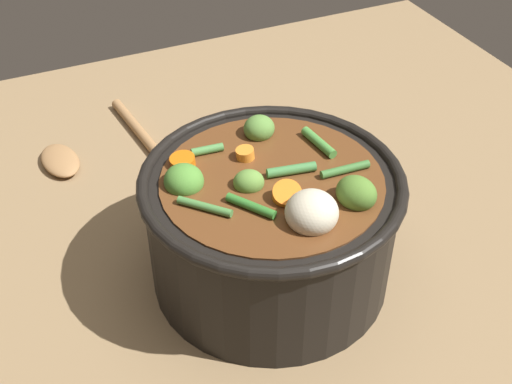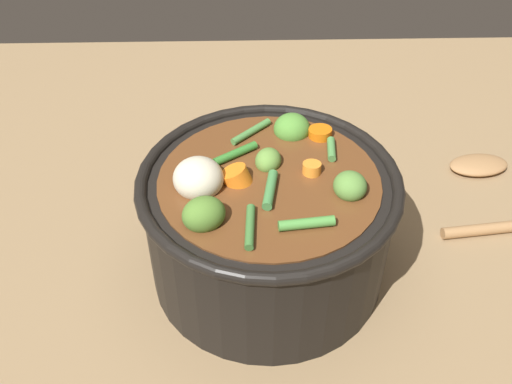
{
  "view_description": "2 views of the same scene",
  "coord_description": "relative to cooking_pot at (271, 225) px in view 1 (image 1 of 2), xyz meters",
  "views": [
    {
      "loc": [
        0.46,
        -0.22,
        0.53
      ],
      "look_at": [
        0.0,
        -0.02,
        0.12
      ],
      "focal_mm": 47.13,
      "sensor_mm": 36.0,
      "label": 1
    },
    {
      "loc": [
        0.02,
        0.44,
        0.5
      ],
      "look_at": [
        0.01,
        -0.02,
        0.1
      ],
      "focal_mm": 41.18,
      "sensor_mm": 36.0,
      "label": 2
    }
  ],
  "objects": [
    {
      "name": "ground_plane",
      "position": [
        -0.0,
        0.0,
        -0.07
      ],
      "size": [
        1.1,
        1.1,
        0.0
      ],
      "primitive_type": "plane",
      "color": "#8C704C"
    },
    {
      "name": "cooking_pot",
      "position": [
        0.0,
        0.0,
        0.0
      ],
      "size": [
        0.26,
        0.26,
        0.16
      ],
      "color": "black",
      "rests_on": "ground_plane"
    },
    {
      "name": "wooden_spoon",
      "position": [
        -0.3,
        -0.12,
        -0.06
      ],
      "size": [
        0.19,
        0.16,
        0.02
      ],
      "color": "#A27548",
      "rests_on": "ground_plane"
    }
  ]
}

